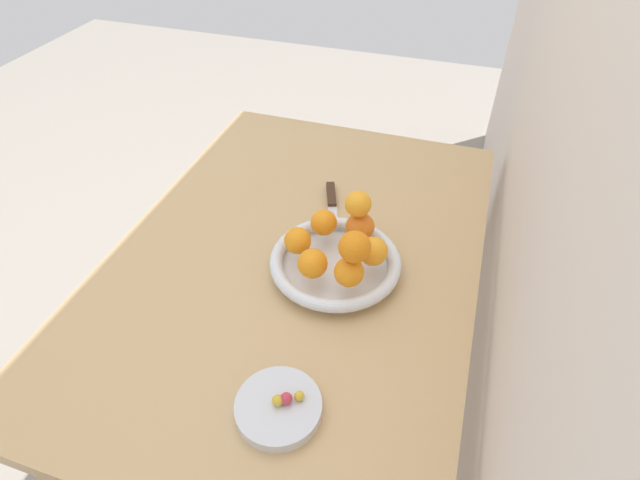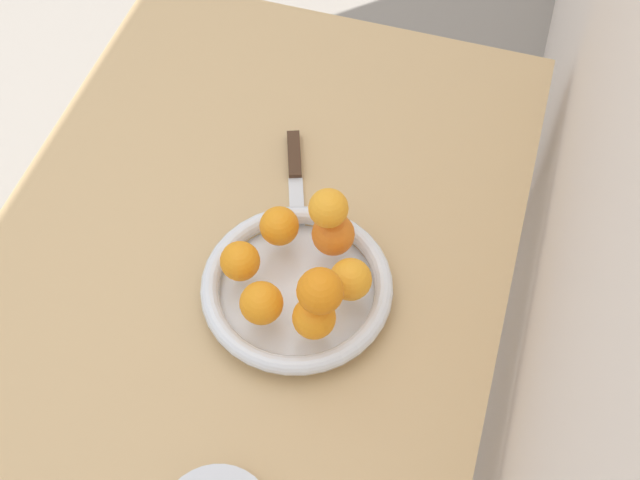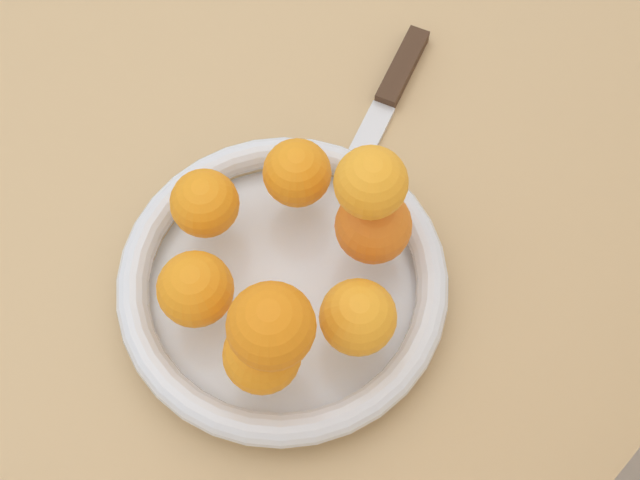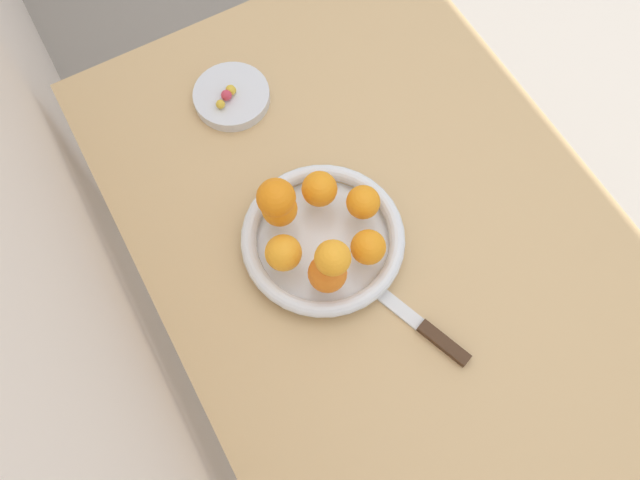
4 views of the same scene
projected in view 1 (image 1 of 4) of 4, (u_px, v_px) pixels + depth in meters
ground_plane at (304, 424)px, 1.56m from camera, size 6.00×6.00×0.00m
wall_back at (611, 30)px, 0.63m from camera, size 4.00×0.05×2.50m
dining_table at (297, 281)px, 1.12m from camera, size 1.10×0.76×0.74m
fruit_bowl at (335, 263)px, 1.01m from camera, size 0.27×0.27×0.04m
candy_dish at (279, 408)px, 0.78m from camera, size 0.14×0.14×0.02m
orange_0 at (373, 251)px, 0.97m from camera, size 0.06×0.06×0.06m
orange_1 at (360, 227)px, 1.02m from camera, size 0.06×0.06×0.06m
orange_2 at (324, 222)px, 1.03m from camera, size 0.06×0.06×0.06m
orange_3 at (298, 241)px, 0.99m from camera, size 0.05×0.05×0.05m
orange_4 at (313, 263)px, 0.94m from camera, size 0.06×0.06×0.06m
orange_5 at (349, 272)px, 0.93m from camera, size 0.06×0.06×0.06m
orange_6 at (355, 247)px, 0.89m from camera, size 0.06×0.06×0.06m
orange_7 at (358, 204)px, 0.98m from camera, size 0.05×0.05×0.05m
candy_ball_0 at (278, 401)px, 0.77m from camera, size 0.02×0.02×0.02m
candy_ball_1 at (277, 400)px, 0.77m from camera, size 0.02×0.02×0.02m
candy_ball_2 at (299, 396)px, 0.78m from camera, size 0.02×0.02×0.02m
candy_ball_3 at (286, 398)px, 0.77m from camera, size 0.02×0.02×0.02m
knife at (333, 211)px, 1.16m from camera, size 0.25×0.11×0.01m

